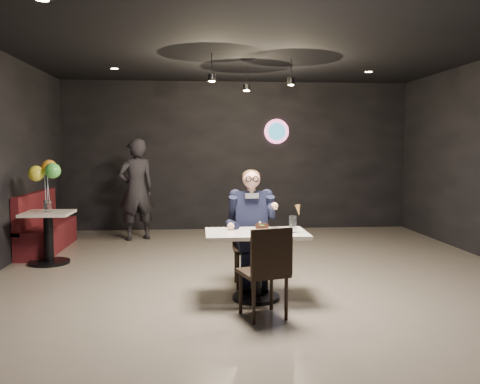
{
  "coord_description": "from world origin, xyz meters",
  "views": [
    {
      "loc": [
        -0.8,
        -5.86,
        1.65
      ],
      "look_at": [
        -0.31,
        0.18,
        1.13
      ],
      "focal_mm": 38.0,
      "sensor_mm": 36.0,
      "label": 1
    }
  ],
  "objects": [
    {
      "name": "balloon_vase",
      "position": [
        -2.95,
        1.54,
        0.83
      ],
      "size": [
        0.11,
        0.11,
        0.16
      ],
      "primitive_type": "cylinder",
      "color": "silver",
      "rests_on": "side_table"
    },
    {
      "name": "wall_sign",
      "position": [
        0.8,
        4.47,
        2.0
      ],
      "size": [
        0.5,
        0.06,
        0.5
      ],
      "primitive_type": null,
      "color": "pink",
      "rests_on": "floor"
    },
    {
      "name": "floor",
      "position": [
        0.0,
        0.0,
        0.0
      ],
      "size": [
        9.0,
        9.0,
        0.0
      ],
      "primitive_type": "plane",
      "color": "slate",
      "rests_on": "ground"
    },
    {
      "name": "chair_far",
      "position": [
        -0.18,
        0.13,
        0.46
      ],
      "size": [
        0.42,
        0.46,
        0.92
      ],
      "primitive_type": "cube",
      "color": "black",
      "rests_on": "floor"
    },
    {
      "name": "wafer_cone",
      "position": [
        0.27,
        -0.49,
        0.99
      ],
      "size": [
        0.07,
        0.07,
        0.12
      ],
      "primitive_type": "cone",
      "rotation": [
        0.0,
        0.0,
        0.26
      ],
      "color": "tan",
      "rests_on": "sundae_glass"
    },
    {
      "name": "mint_leaf",
      "position": [
        -0.13,
        -0.55,
        0.84
      ],
      "size": [
        0.06,
        0.04,
        0.01
      ],
      "primitive_type": "ellipsoid",
      "color": "#36852B",
      "rests_on": "cake_slice"
    },
    {
      "name": "seated_man",
      "position": [
        -0.18,
        0.13,
        0.72
      ],
      "size": [
        0.6,
        0.8,
        1.44
      ],
      "primitive_type": "cube",
      "color": "black",
      "rests_on": "floor"
    },
    {
      "name": "balloon_bunch",
      "position": [
        -2.95,
        1.54,
        1.23
      ],
      "size": [
        0.4,
        0.4,
        0.66
      ],
      "primitive_type": "cube",
      "color": "yellow",
      "rests_on": "balloon_vase"
    },
    {
      "name": "sundae_glass",
      "position": [
        0.21,
        -0.49,
        0.84
      ],
      "size": [
        0.08,
        0.08,
        0.18
      ],
      "primitive_type": "cylinder",
      "color": "silver",
      "rests_on": "main_table"
    },
    {
      "name": "dessert_plate",
      "position": [
        -0.16,
        -0.49,
        0.76
      ],
      "size": [
        0.2,
        0.2,
        0.01
      ],
      "primitive_type": "cylinder",
      "color": "white",
      "rests_on": "main_table"
    },
    {
      "name": "side_table",
      "position": [
        -2.95,
        1.54,
        0.41
      ],
      "size": [
        0.66,
        0.66,
        0.82
      ],
      "primitive_type": "cube",
      "color": "white",
      "rests_on": "floor"
    },
    {
      "name": "pendant_lights",
      "position": [
        0.0,
        2.0,
        2.88
      ],
      "size": [
        1.4,
        1.2,
        0.36
      ],
      "primitive_type": "cube",
      "color": "black",
      "rests_on": "floor"
    },
    {
      "name": "chair_near",
      "position": [
        -0.18,
        -1.01,
        0.46
      ],
      "size": [
        0.53,
        0.56,
        0.92
      ],
      "primitive_type": "cube",
      "rotation": [
        0.0,
        0.0,
        0.29
      ],
      "color": "black",
      "rests_on": "floor"
    },
    {
      "name": "main_table",
      "position": [
        -0.18,
        -0.42,
        0.38
      ],
      "size": [
        1.1,
        0.7,
        0.75
      ],
      "primitive_type": "cube",
      "color": "white",
      "rests_on": "floor"
    },
    {
      "name": "booth_bench",
      "position": [
        -3.25,
        2.54,
        0.47
      ],
      "size": [
        0.47,
        1.9,
        0.95
      ],
      "primitive_type": "cube",
      "color": "#470F19",
      "rests_on": "floor"
    },
    {
      "name": "cake_slice",
      "position": [
        -0.12,
        -0.5,
        0.8
      ],
      "size": [
        0.14,
        0.13,
        0.08
      ],
      "primitive_type": "cube",
      "rotation": [
        0.0,
        0.0,
        0.35
      ],
      "color": "black",
      "rests_on": "dessert_plate"
    },
    {
      "name": "passerby",
      "position": [
        -1.92,
        3.39,
        0.92
      ],
      "size": [
        0.79,
        0.68,
        1.83
      ],
      "primitive_type": "imported",
      "rotation": [
        0.0,
        0.0,
        3.57
      ],
      "color": "black",
      "rests_on": "floor"
    }
  ]
}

